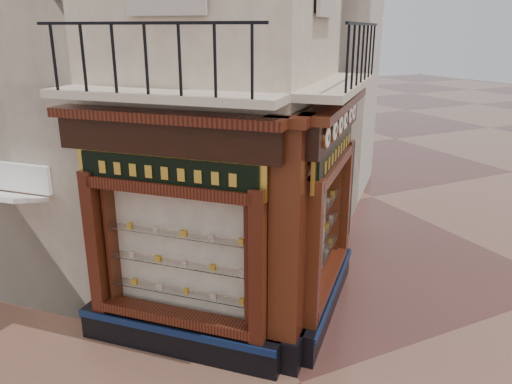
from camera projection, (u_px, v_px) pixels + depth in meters
ground at (301, 383)px, 7.52m from camera, size 80.00×80.00×0.00m
neighbour_left at (38, 10)px, 12.15m from camera, size 11.31×11.31×11.00m
neighbour_right at (226, 13)px, 14.21m from camera, size 11.31×11.31×11.00m
shopfront_left at (173, 241)px, 7.66m from camera, size 2.86×2.86×3.98m
shopfront_right at (327, 213)px, 8.83m from camera, size 2.86×2.86×3.98m
corner_pilaster at (287, 252)px, 7.34m from camera, size 0.85×0.85×3.98m
balcony at (258, 89)px, 7.47m from camera, size 5.94×2.97×1.03m
clock_a at (326, 137)px, 7.04m from camera, size 0.26×0.26×0.32m
clock_b at (334, 130)px, 7.55m from camera, size 0.28×0.28×0.35m
clock_c at (339, 125)px, 7.99m from camera, size 0.28×0.28×0.35m
clock_d at (344, 120)px, 8.40m from camera, size 0.28×0.28×0.35m
clock_e at (349, 115)px, 8.87m from camera, size 0.26×0.26×0.31m
clock_f at (353, 111)px, 9.25m from camera, size 0.28×0.28×0.35m
awning at (22, 325)px, 8.99m from camera, size 1.47×1.47×0.30m
signboard_left at (167, 172)px, 7.24m from camera, size 2.21×2.21×0.59m
signboard_right at (334, 151)px, 8.45m from camera, size 2.26×2.26×0.60m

